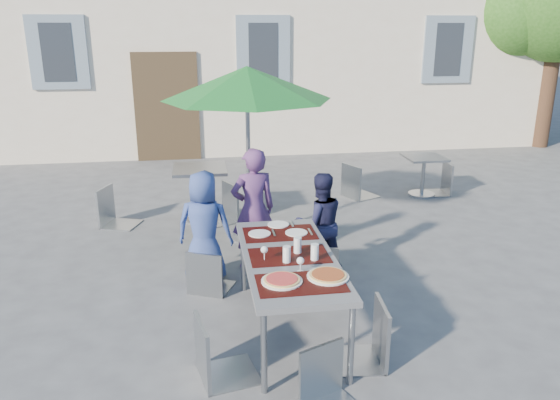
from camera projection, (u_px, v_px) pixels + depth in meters
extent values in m
plane|color=#4C4B4E|center=(372.00, 350.00, 4.77)|extent=(90.00, 90.00, 0.00)
cube|color=#41311F|center=(167.00, 107.00, 11.16)|extent=(1.30, 0.06, 2.20)
cube|color=gray|center=(58.00, 52.00, 10.53)|extent=(1.10, 0.06, 1.40)
cube|color=#262B33|center=(58.00, 53.00, 10.51)|extent=(0.60, 0.04, 1.10)
cube|color=gray|center=(263.00, 51.00, 11.12)|extent=(1.10, 0.06, 1.40)
cube|color=#262B33|center=(263.00, 51.00, 11.10)|extent=(0.60, 0.04, 1.10)
cube|color=gray|center=(448.00, 50.00, 11.70)|extent=(1.10, 0.06, 1.40)
cube|color=#262B33|center=(448.00, 50.00, 11.68)|extent=(0.60, 0.04, 1.10)
cylinder|color=#3F281B|center=(548.00, 85.00, 12.34)|extent=(0.36, 0.36, 2.80)
sphere|color=#205015|center=(517.00, 11.00, 12.02)|extent=(2.00, 2.00, 2.00)
cube|color=#45464A|center=(289.00, 258.00, 4.86)|extent=(0.80, 1.85, 0.05)
cylinder|color=gray|center=(264.00, 353.00, 4.12)|extent=(0.05, 0.05, 0.70)
cylinder|color=gray|center=(351.00, 345.00, 4.22)|extent=(0.05, 0.05, 0.70)
cylinder|color=gray|center=(243.00, 260.00, 5.74)|extent=(0.05, 0.05, 0.70)
cylinder|color=gray|center=(307.00, 256.00, 5.84)|extent=(0.05, 0.05, 0.70)
cube|color=black|center=(301.00, 283.00, 4.34)|extent=(0.70, 0.42, 0.01)
cube|color=black|center=(289.00, 256.00, 4.86)|extent=(0.70, 0.42, 0.01)
cube|color=black|center=(280.00, 233.00, 5.37)|extent=(0.70, 0.42, 0.01)
cylinder|color=white|center=(282.00, 281.00, 4.35)|extent=(0.33, 0.33, 0.01)
cylinder|color=#D9B061|center=(282.00, 280.00, 4.35)|extent=(0.29, 0.29, 0.01)
cylinder|color=#A91410|center=(282.00, 279.00, 4.35)|extent=(0.25, 0.25, 0.01)
cylinder|color=white|center=(328.00, 276.00, 4.44)|extent=(0.34, 0.34, 0.01)
cylinder|color=#D9B061|center=(328.00, 275.00, 4.43)|extent=(0.30, 0.30, 0.01)
cylinder|color=maroon|center=(328.00, 274.00, 4.43)|extent=(0.27, 0.27, 0.01)
cylinder|color=silver|center=(287.00, 255.00, 4.70)|extent=(0.07, 0.07, 0.15)
cylinder|color=silver|center=(298.00, 245.00, 4.89)|extent=(0.07, 0.07, 0.15)
cylinder|color=silver|center=(315.00, 252.00, 4.74)|extent=(0.07, 0.07, 0.15)
cylinder|color=silver|center=(264.00, 260.00, 4.77)|extent=(0.06, 0.06, 0.00)
cylinder|color=silver|center=(264.00, 256.00, 4.75)|extent=(0.01, 0.01, 0.08)
sphere|color=silver|center=(264.00, 250.00, 4.74)|extent=(0.06, 0.06, 0.06)
cylinder|color=silver|center=(300.00, 272.00, 4.54)|extent=(0.06, 0.06, 0.00)
cylinder|color=silver|center=(300.00, 267.00, 4.53)|extent=(0.01, 0.01, 0.08)
sphere|color=silver|center=(300.00, 261.00, 4.51)|extent=(0.06, 0.06, 0.06)
cylinder|color=white|center=(259.00, 234.00, 5.34)|extent=(0.22, 0.22, 0.01)
cube|color=#B6B9BF|center=(274.00, 233.00, 5.37)|extent=(0.02, 0.18, 0.00)
cylinder|color=white|center=(296.00, 233.00, 5.37)|extent=(0.22, 0.22, 0.01)
cube|color=#B6B9BF|center=(310.00, 232.00, 5.39)|extent=(0.02, 0.18, 0.00)
cylinder|color=white|center=(278.00, 224.00, 5.59)|extent=(0.22, 0.22, 0.01)
cube|color=#B6B9BF|center=(292.00, 224.00, 5.61)|extent=(0.02, 0.18, 0.00)
imported|color=#32468A|center=(204.00, 227.00, 5.91)|extent=(0.69, 0.53, 1.24)
imported|color=#5A3267|center=(253.00, 209.00, 6.20)|extent=(0.57, 0.43, 1.42)
imported|color=#1A1B3A|center=(320.00, 223.00, 6.12)|extent=(0.60, 0.38, 1.17)
cube|color=gray|center=(211.00, 251.00, 5.76)|extent=(0.53, 0.53, 0.03)
cube|color=gray|center=(202.00, 237.00, 5.51)|extent=(0.38, 0.19, 0.48)
cylinder|color=gray|center=(232.00, 266.00, 5.94)|extent=(0.02, 0.02, 0.42)
cylinder|color=gray|center=(203.00, 262.00, 6.03)|extent=(0.02, 0.02, 0.42)
cylinder|color=gray|center=(221.00, 279.00, 5.63)|extent=(0.02, 0.02, 0.42)
cylinder|color=gray|center=(190.00, 275.00, 5.71)|extent=(0.02, 0.02, 0.42)
cube|color=gray|center=(290.00, 249.00, 5.86)|extent=(0.43, 0.43, 0.03)
cube|color=gray|center=(296.00, 235.00, 5.61)|extent=(0.39, 0.07, 0.46)
cylinder|color=gray|center=(300.00, 259.00, 6.12)|extent=(0.02, 0.02, 0.41)
cylinder|color=gray|center=(271.00, 263.00, 6.03)|extent=(0.02, 0.02, 0.41)
cylinder|color=gray|center=(310.00, 272.00, 5.81)|extent=(0.02, 0.02, 0.41)
cylinder|color=gray|center=(280.00, 275.00, 5.73)|extent=(0.02, 0.02, 0.41)
cube|color=gray|center=(321.00, 244.00, 5.91)|extent=(0.53, 0.53, 0.03)
cube|color=gray|center=(320.00, 229.00, 5.64)|extent=(0.40, 0.17, 0.50)
cylinder|color=gray|center=(338.00, 258.00, 6.11)|extent=(0.02, 0.02, 0.44)
cylinder|color=gray|center=(307.00, 256.00, 6.17)|extent=(0.02, 0.02, 0.44)
cylinder|color=gray|center=(336.00, 272.00, 5.78)|extent=(0.02, 0.02, 0.44)
cylinder|color=gray|center=(302.00, 269.00, 5.84)|extent=(0.02, 0.02, 0.44)
cube|color=gray|center=(227.00, 324.00, 4.28)|extent=(0.52, 0.52, 0.03)
cube|color=gray|center=(200.00, 298.00, 4.13)|extent=(0.12, 0.44, 0.52)
cylinder|color=gray|center=(258.00, 358.00, 4.25)|extent=(0.02, 0.02, 0.46)
cylinder|color=gray|center=(244.00, 334.00, 4.59)|extent=(0.02, 0.02, 0.46)
cylinder|color=gray|center=(211.00, 369.00, 4.13)|extent=(0.02, 0.02, 0.46)
cylinder|color=gray|center=(200.00, 343.00, 4.46)|extent=(0.02, 0.02, 0.46)
cube|color=gray|center=(357.00, 311.00, 4.46)|extent=(0.48, 0.48, 0.03)
cube|color=gray|center=(385.00, 281.00, 4.40)|extent=(0.07, 0.45, 0.53)
cylinder|color=gray|center=(330.00, 326.00, 4.71)|extent=(0.02, 0.02, 0.47)
cylinder|color=gray|center=(337.00, 351.00, 4.34)|extent=(0.02, 0.02, 0.47)
cylinder|color=gray|center=(373.00, 324.00, 4.73)|extent=(0.02, 0.02, 0.47)
cylinder|color=gray|center=(384.00, 349.00, 4.37)|extent=(0.02, 0.02, 0.47)
cube|color=gray|center=(337.00, 363.00, 3.87)|extent=(0.51, 0.51, 0.03)
cube|color=gray|center=(323.00, 323.00, 3.95)|extent=(0.37, 0.18, 0.47)
cylinder|color=gray|center=(369.00, 394.00, 3.89)|extent=(0.02, 0.02, 0.41)
cylinder|color=gray|center=(304.00, 384.00, 3.99)|extent=(0.02, 0.02, 0.41)
cylinder|color=gray|center=(340.00, 369.00, 4.16)|extent=(0.02, 0.02, 0.41)
cylinder|color=#B6B9BF|center=(250.00, 234.00, 7.29)|extent=(0.50, 0.50, 0.09)
cylinder|color=gray|center=(248.00, 162.00, 6.99)|extent=(0.06, 0.06, 2.08)
cone|color=#176B25|center=(247.00, 83.00, 6.68)|extent=(2.13, 2.13, 0.41)
cylinder|color=#B6B9BF|center=(202.00, 219.00, 7.91)|extent=(0.44, 0.44, 0.04)
cylinder|color=gray|center=(201.00, 196.00, 7.81)|extent=(0.06, 0.06, 0.74)
cube|color=gray|center=(200.00, 169.00, 7.68)|extent=(0.74, 0.74, 0.04)
cube|color=#91969C|center=(119.00, 192.00, 7.59)|extent=(0.59, 0.59, 0.03)
cube|color=#91969C|center=(102.00, 172.00, 7.55)|extent=(0.19, 0.44, 0.54)
cylinder|color=#91969C|center=(127.00, 215.00, 7.45)|extent=(0.02, 0.02, 0.48)
cylinder|color=#91969C|center=(139.00, 206.00, 7.81)|extent=(0.02, 0.02, 0.48)
cylinder|color=#91969C|center=(100.00, 213.00, 7.52)|extent=(0.02, 0.02, 0.48)
cylinder|color=#91969C|center=(114.00, 204.00, 7.89)|extent=(0.02, 0.02, 0.48)
cube|color=gray|center=(217.00, 190.00, 7.72)|extent=(0.60, 0.60, 0.03)
cube|color=gray|center=(229.00, 169.00, 7.75)|extent=(0.22, 0.43, 0.54)
cylinder|color=gray|center=(199.00, 205.00, 7.85)|extent=(0.02, 0.02, 0.48)
cylinder|color=gray|center=(211.00, 212.00, 7.54)|extent=(0.02, 0.02, 0.48)
cylinder|color=gray|center=(223.00, 200.00, 8.05)|extent=(0.02, 0.02, 0.48)
cylinder|color=gray|center=(236.00, 207.00, 7.74)|extent=(0.02, 0.02, 0.48)
cylinder|color=#B6B9BF|center=(421.00, 194.00, 9.10)|extent=(0.44, 0.44, 0.04)
cylinder|color=gray|center=(423.00, 177.00, 9.01)|extent=(0.06, 0.06, 0.62)
cube|color=gray|center=(425.00, 157.00, 8.91)|extent=(0.62, 0.62, 0.04)
cube|color=gray|center=(362.00, 167.00, 8.89)|extent=(0.62, 0.62, 0.03)
cube|color=gray|center=(352.00, 152.00, 8.69)|extent=(0.22, 0.44, 0.56)
cylinder|color=gray|center=(379.00, 183.00, 8.91)|extent=(0.02, 0.02, 0.49)
cylinder|color=gray|center=(363.00, 177.00, 9.24)|extent=(0.02, 0.02, 0.49)
cylinder|color=gray|center=(360.00, 187.00, 8.71)|extent=(0.02, 0.02, 0.49)
cylinder|color=gray|center=(344.00, 181.00, 9.03)|extent=(0.02, 0.02, 0.49)
cube|color=gray|center=(436.00, 166.00, 9.04)|extent=(0.48, 0.48, 0.03)
cube|color=gray|center=(450.00, 151.00, 8.98)|extent=(0.07, 0.44, 0.52)
cylinder|color=gray|center=(420.00, 178.00, 9.28)|extent=(0.02, 0.02, 0.46)
cylinder|color=gray|center=(427.00, 184.00, 8.92)|extent=(0.02, 0.02, 0.46)
cylinder|color=gray|center=(442.00, 177.00, 9.31)|extent=(0.02, 0.02, 0.46)
cylinder|color=gray|center=(450.00, 183.00, 8.95)|extent=(0.02, 0.02, 0.46)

